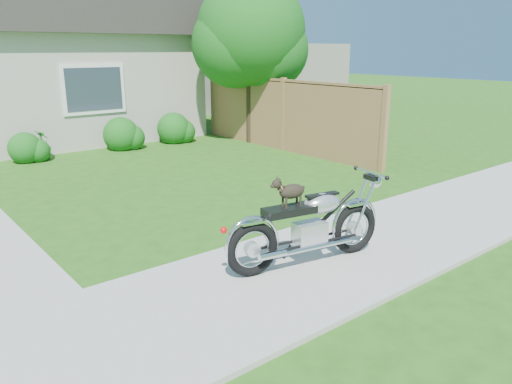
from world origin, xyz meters
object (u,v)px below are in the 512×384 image
tree_near (256,37)px  potted_plant_right (42,145)px  fence (283,115)px  motorcycle_with_dog (309,225)px  tree_far (259,40)px

tree_near → potted_plant_right: 6.29m
fence → potted_plant_right: bearing=152.5°
motorcycle_with_dog → potted_plant_right: bearing=105.5°
motorcycle_with_dog → fence: bearing=61.7°
motorcycle_with_dog → tree_far: bearing=64.8°
tree_far → potted_plant_right: (-7.70, -1.03, -2.54)m
tree_near → motorcycle_with_dog: size_ratio=2.07×
tree_far → potted_plant_right: tree_far is taller
tree_near → tree_far: bearing=49.0°
tree_near → potted_plant_right: tree_near is taller
fence → potted_plant_right: size_ratio=9.11×
tree_near → tree_far: (2.15, 2.48, -0.03)m
fence → tree_near: 2.41m
fence → potted_plant_right: (-5.38, 2.80, -0.58)m
fence → motorcycle_with_dog: (-4.74, -5.74, -0.40)m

